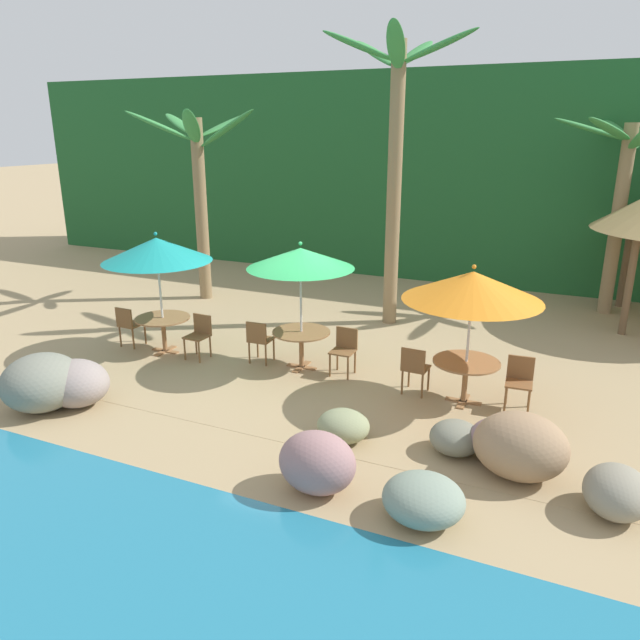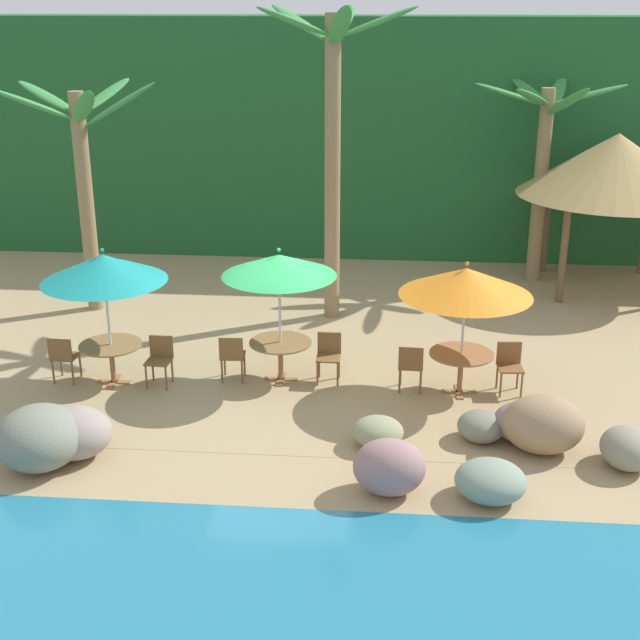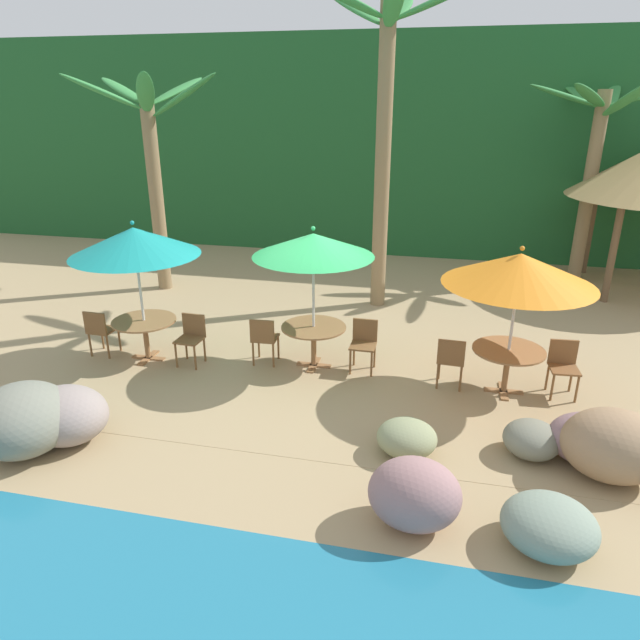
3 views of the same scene
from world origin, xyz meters
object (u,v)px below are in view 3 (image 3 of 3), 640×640
chair_orange_seaward (563,364)px  chair_green_inland (264,337)px  dining_table_teal (145,327)px  palm_tree_second (384,109)px  palm_tree_nearest (152,149)px  dining_table_orange (508,357)px  umbrella_orange (520,269)px  umbrella_teal (134,241)px  chair_green_seaward (364,341)px  palm_tree_third (596,146)px  chair_teal_inland (100,329)px  umbrella_green (313,245)px  dining_table_green (314,333)px  chair_orange_inland (451,359)px  chair_teal_seaward (192,335)px

chair_orange_seaward → chair_green_inland: bearing=-179.7°
dining_table_teal → palm_tree_second: palm_tree_second is taller
chair_orange_seaward → palm_tree_nearest: bearing=157.4°
chair_orange_seaward → dining_table_orange: bearing=-170.1°
palm_tree_nearest → umbrella_orange: bearing=-25.7°
umbrella_teal → chair_green_seaward: bearing=6.8°
palm_tree_third → chair_teal_inland: bearing=-143.3°
dining_table_orange → chair_green_inland: bearing=178.2°
umbrella_green → chair_green_inland: bearing=-171.2°
dining_table_green → dining_table_orange: (3.14, -0.26, 0.00)m
umbrella_teal → chair_green_inland: bearing=6.4°
chair_teal_inland → palm_tree_nearest: palm_tree_nearest is taller
dining_table_teal → chair_green_seaward: 3.82m
dining_table_green → umbrella_orange: umbrella_orange is taller
umbrella_green → palm_tree_third: size_ratio=0.52×
chair_green_seaward → palm_tree_third: bearing=54.6°
chair_teal_inland → chair_green_inland: size_ratio=1.00×
chair_teal_inland → dining_table_orange: chair_teal_inland is taller
umbrella_orange → palm_tree_second: (-2.49, 3.67, 2.11)m
dining_table_teal → palm_tree_second: size_ratio=0.17×
chair_green_seaward → chair_teal_inland: bearing=-173.7°
chair_teal_inland → umbrella_orange: 7.11m
dining_table_orange → chair_orange_seaward: bearing=9.9°
umbrella_teal → chair_orange_inland: 5.48m
umbrella_orange → dining_table_orange: umbrella_orange is taller
chair_orange_seaward → chair_green_seaward: bearing=176.5°
umbrella_green → umbrella_teal: bearing=-172.9°
palm_tree_second → dining_table_green: bearing=-100.8°
dining_table_teal → dining_table_orange: size_ratio=1.00×
chair_teal_seaward → dining_table_green: chair_teal_seaward is taller
umbrella_teal → palm_tree_nearest: (-1.58, 3.81, 1.13)m
chair_green_seaward → palm_tree_nearest: 6.91m
dining_table_orange → palm_tree_nearest: size_ratio=0.23×
umbrella_teal → chair_orange_inland: umbrella_teal is taller
dining_table_teal → palm_tree_third: size_ratio=0.23×
chair_teal_seaward → chair_orange_seaward: (6.08, 0.21, 0.00)m
dining_table_orange → palm_tree_second: palm_tree_second is taller
chair_teal_inland → chair_green_inland: 2.97m
dining_table_orange → chair_orange_inland: chair_orange_inland is taller
chair_teal_inland → chair_orange_inland: same height
umbrella_green → palm_tree_nearest: (-4.53, 3.44, 1.12)m
umbrella_orange → chair_orange_seaward: size_ratio=2.72×
chair_orange_seaward → umbrella_teal: bearing=-177.9°
chair_teal_seaward → dining_table_orange: chair_teal_seaward is taller
umbrella_teal → umbrella_orange: (6.09, 0.11, -0.11)m
chair_teal_seaward → umbrella_green: (2.09, 0.32, 1.63)m
chair_teal_seaward → chair_orange_seaward: bearing=2.0°
chair_green_seaward → chair_teal_seaward: bearing=-172.1°
dining_table_green → umbrella_orange: (3.14, -0.26, 1.40)m
chair_teal_seaward → palm_tree_nearest: (-2.44, 3.77, 2.75)m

